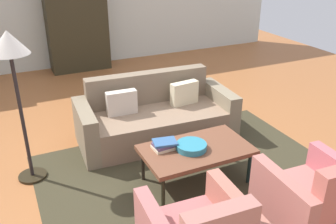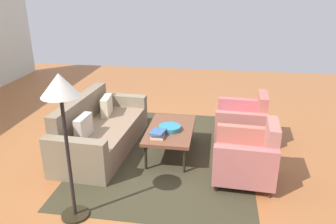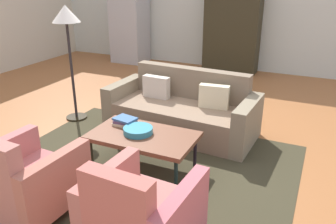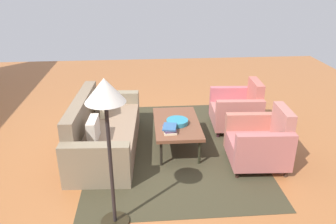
{
  "view_description": "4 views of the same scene",
  "coord_description": "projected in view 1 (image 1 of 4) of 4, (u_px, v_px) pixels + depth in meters",
  "views": [
    {
      "loc": [
        -1.61,
        -3.87,
        2.52
      ],
      "look_at": [
        -0.02,
        -0.47,
        0.77
      ],
      "focal_mm": 39.66,
      "sensor_mm": 36.0,
      "label": 1
    },
    {
      "loc": [
        -4.52,
        -1.5,
        2.56
      ],
      "look_at": [
        0.45,
        -0.72,
        0.6
      ],
      "focal_mm": 35.72,
      "sensor_mm": 36.0,
      "label": 2
    },
    {
      "loc": [
        1.9,
        -3.87,
        2.13
      ],
      "look_at": [
        0.24,
        -0.28,
        0.53
      ],
      "focal_mm": 36.8,
      "sensor_mm": 36.0,
      "label": 3
    },
    {
      "loc": [
        -4.52,
        -0.29,
        2.67
      ],
      "look_at": [
        -0.11,
        -0.64,
        0.74
      ],
      "focal_mm": 35.63,
      "sensor_mm": 36.0,
      "label": 4
    }
  ],
  "objects": [
    {
      "name": "couch",
      "position": [
        155.0,
        118.0,
        5.12
      ],
      "size": [
        2.15,
        1.02,
        0.86
      ],
      "rotation": [
        0.0,
        0.0,
        3.09
      ],
      "color": "#886E57",
      "rests_on": "ground"
    },
    {
      "name": "coffee_table",
      "position": [
        196.0,
        151.0,
        4.1
      ],
      "size": [
        1.2,
        0.7,
        0.44
      ],
      "color": "black",
      "rests_on": "ground"
    },
    {
      "name": "ground_plane",
      "position": [
        154.0,
        151.0,
        4.86
      ],
      "size": [
        11.56,
        11.56,
        0.0
      ],
      "primitive_type": "plane",
      "color": "#A56235"
    },
    {
      "name": "floor_lamp",
      "position": [
        11.0,
        58.0,
        3.73
      ],
      "size": [
        0.4,
        0.4,
        1.72
      ],
      "color": "black",
      "rests_on": "ground"
    },
    {
      "name": "cabinet",
      "position": [
        77.0,
        27.0,
        7.6
      ],
      "size": [
        1.2,
        0.51,
        1.8
      ],
      "color": "#312C1C",
      "rests_on": "ground"
    },
    {
      "name": "area_rug",
      "position": [
        193.0,
        178.0,
        4.31
      ],
      "size": [
        3.4,
        2.6,
        0.01
      ],
      "primitive_type": "cube",
      "color": "#393523",
      "rests_on": "ground"
    },
    {
      "name": "armchair_right",
      "position": [
        315.0,
        202.0,
        3.39
      ],
      "size": [
        0.84,
        0.84,
        0.88
      ],
      "rotation": [
        0.0,
        0.0,
        -0.06
      ],
      "color": "#371B22",
      "rests_on": "ground"
    },
    {
      "name": "fruit_bowl",
      "position": [
        191.0,
        146.0,
        4.04
      ],
      "size": [
        0.34,
        0.34,
        0.07
      ],
      "primitive_type": "cylinder",
      "color": "teal",
      "rests_on": "coffee_table"
    },
    {
      "name": "book_stack",
      "position": [
        165.0,
        145.0,
        4.06
      ],
      "size": [
        0.28,
        0.23,
        0.09
      ],
      "color": "beige",
      "rests_on": "coffee_table"
    }
  ]
}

